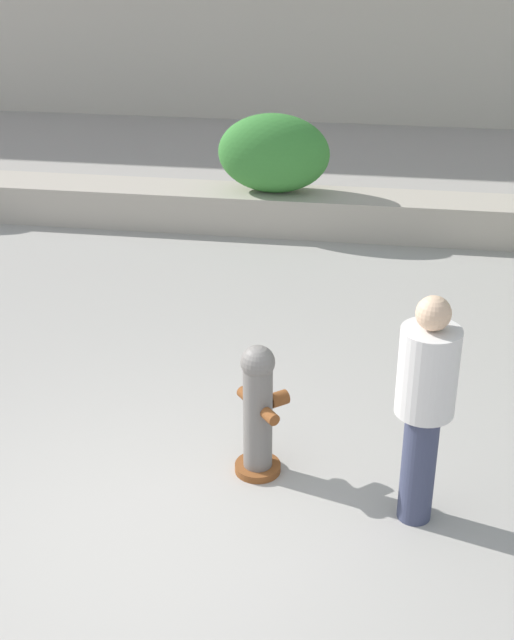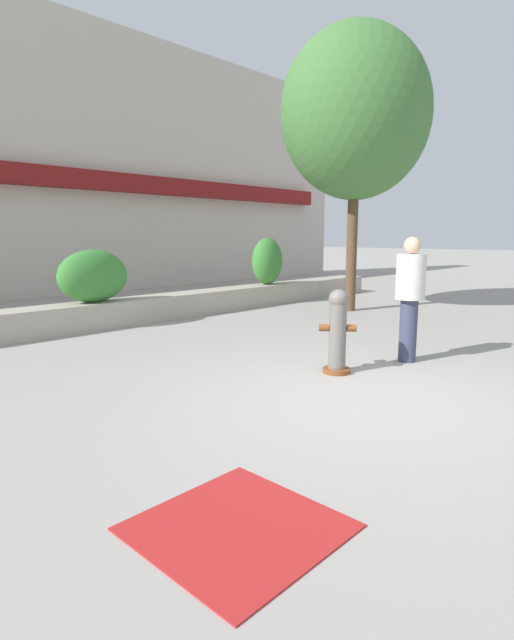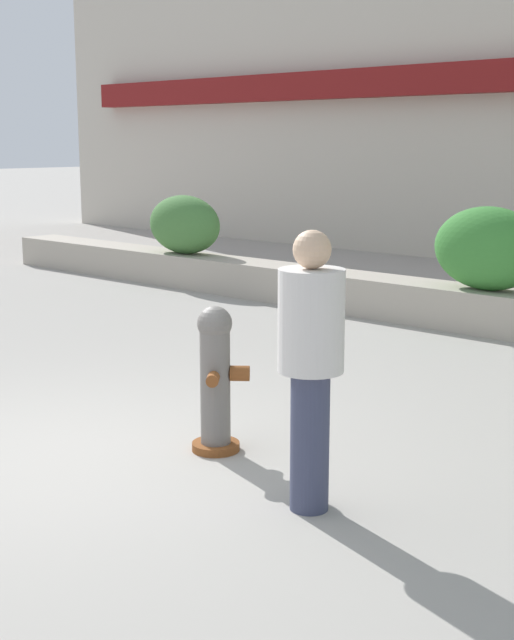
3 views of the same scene
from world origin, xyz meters
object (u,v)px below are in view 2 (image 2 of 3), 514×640
object	(u,v)px
hedge_bush_2	(267,261)
street_tree	(356,114)
hedge_bush_1	(93,276)
pedestrian	(410,291)
fire_hydrant	(338,331)

from	to	relation	value
hedge_bush_2	street_tree	xyz separation A→B (m)	(0.43, -2.25, 3.30)
hedge_bush_2	hedge_bush_1	bearing A→B (deg)	180.00
hedge_bush_1	pedestrian	bearing A→B (deg)	-72.47
hedge_bush_1	pedestrian	size ratio (longest dim) A/B	0.80
street_tree	pedestrian	distance (m)	5.89
street_tree	pedestrian	size ratio (longest dim) A/B	3.62
street_tree	pedestrian	xyz separation A→B (m)	(-3.54, -3.26, -3.41)
hedge_bush_1	pedestrian	world-z (taller)	pedestrian
hedge_bush_1	hedge_bush_2	xyz separation A→B (m)	(4.84, 0.00, 0.10)
hedge_bush_1	fire_hydrant	bearing A→B (deg)	-83.73
hedge_bush_1	fire_hydrant	world-z (taller)	hedge_bush_1
hedge_bush_2	fire_hydrant	size ratio (longest dim) A/B	1.10
hedge_bush_1	hedge_bush_2	world-z (taller)	hedge_bush_2
hedge_bush_1	fire_hydrant	distance (m)	5.18
fire_hydrant	pedestrian	xyz separation A→B (m)	(1.17, -0.37, 0.44)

